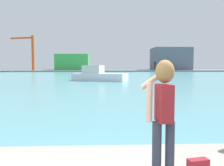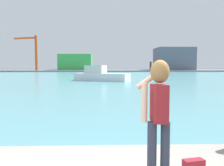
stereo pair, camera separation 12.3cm
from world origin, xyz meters
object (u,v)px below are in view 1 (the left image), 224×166
Objects in this scene: person_photographer at (163,105)px; warehouse_right at (170,59)px; boat_moored at (98,75)px; port_crane at (30,49)px; warehouse_left at (73,62)px.

person_photographer is 0.12× the size of warehouse_right.
warehouse_right is (27.90, 60.04, 4.03)m from boat_moored.
port_crane is (-26.55, 85.69, 6.61)m from person_photographer.
person_photographer is 0.14× the size of warehouse_left.
person_photographer is 0.21× the size of boat_moored.
person_photographer is at bearing -62.66° from boat_moored.
boat_moored is at bearing -114.92° from warehouse_right.
boat_moored is 62.07m from warehouse_left.
boat_moored is 0.66× the size of port_crane.
boat_moored is 0.59× the size of warehouse_right.
warehouse_right reaches higher than person_photographer.
port_crane reaches higher than person_photographer.
person_photographer is 95.55m from warehouse_right.
warehouse_left is 1.00× the size of port_crane.
person_photographer is at bearing -72.78° from port_crane.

